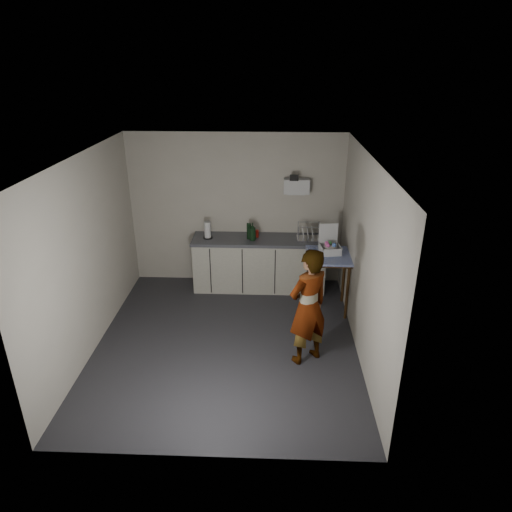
{
  "coord_description": "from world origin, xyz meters",
  "views": [
    {
      "loc": [
        0.63,
        -5.36,
        3.71
      ],
      "look_at": [
        0.39,
        0.45,
        1.14
      ],
      "focal_mm": 32.0,
      "sensor_mm": 36.0,
      "label": 1
    }
  ],
  "objects_px": {
    "side_table": "(330,262)",
    "standing_man": "(308,307)",
    "soda_can": "(257,234)",
    "dish_rack": "(308,236)",
    "soap_bottle": "(253,232)",
    "dark_bottle": "(249,231)",
    "kitchen_counter": "(259,265)",
    "bakery_box": "(330,247)",
    "paper_towel": "(208,230)"
  },
  "relations": [
    {
      "from": "kitchen_counter",
      "to": "bakery_box",
      "type": "relative_size",
      "value": 5.36
    },
    {
      "from": "soda_can",
      "to": "dish_rack",
      "type": "xyz_separation_m",
      "value": [
        0.85,
        -0.06,
        -0.0
      ]
    },
    {
      "from": "standing_man",
      "to": "dish_rack",
      "type": "distance_m",
      "value": 2.04
    },
    {
      "from": "soda_can",
      "to": "dark_bottle",
      "type": "height_order",
      "value": "dark_bottle"
    },
    {
      "from": "dark_bottle",
      "to": "soap_bottle",
      "type": "bearing_deg",
      "value": -47.34
    },
    {
      "from": "dish_rack",
      "to": "bakery_box",
      "type": "bearing_deg",
      "value": -64.59
    },
    {
      "from": "paper_towel",
      "to": "bakery_box",
      "type": "height_order",
      "value": "bakery_box"
    },
    {
      "from": "soap_bottle",
      "to": "paper_towel",
      "type": "height_order",
      "value": "soap_bottle"
    },
    {
      "from": "kitchen_counter",
      "to": "bakery_box",
      "type": "xyz_separation_m",
      "value": [
        1.1,
        -0.61,
        0.61
      ]
    },
    {
      "from": "soda_can",
      "to": "bakery_box",
      "type": "xyz_separation_m",
      "value": [
        1.14,
        -0.66,
        0.06
      ]
    },
    {
      "from": "side_table",
      "to": "soap_bottle",
      "type": "height_order",
      "value": "soap_bottle"
    },
    {
      "from": "kitchen_counter",
      "to": "soda_can",
      "type": "bearing_deg",
      "value": 128.83
    },
    {
      "from": "standing_man",
      "to": "dish_rack",
      "type": "bearing_deg",
      "value": -128.21
    },
    {
      "from": "soap_bottle",
      "to": "soda_can",
      "type": "bearing_deg",
      "value": 65.79
    },
    {
      "from": "bakery_box",
      "to": "kitchen_counter",
      "type": "bearing_deg",
      "value": 142.7
    },
    {
      "from": "side_table",
      "to": "soap_bottle",
      "type": "xyz_separation_m",
      "value": [
        -1.21,
        0.62,
        0.24
      ]
    },
    {
      "from": "standing_man",
      "to": "soap_bottle",
      "type": "relative_size",
      "value": 5.31
    },
    {
      "from": "side_table",
      "to": "soda_can",
      "type": "bearing_deg",
      "value": 148.5
    },
    {
      "from": "soap_bottle",
      "to": "bakery_box",
      "type": "distance_m",
      "value": 1.31
    },
    {
      "from": "side_table",
      "to": "dish_rack",
      "type": "height_order",
      "value": "dish_rack"
    },
    {
      "from": "standing_man",
      "to": "soap_bottle",
      "type": "distance_m",
      "value": 2.12
    },
    {
      "from": "soda_can",
      "to": "dark_bottle",
      "type": "relative_size",
      "value": 0.46
    },
    {
      "from": "side_table",
      "to": "dark_bottle",
      "type": "xyz_separation_m",
      "value": [
        -1.27,
        0.68,
        0.23
      ]
    },
    {
      "from": "side_table",
      "to": "soda_can",
      "type": "xyz_separation_m",
      "value": [
        -1.14,
        0.76,
        0.15
      ]
    },
    {
      "from": "kitchen_counter",
      "to": "soda_can",
      "type": "relative_size",
      "value": 18.0
    },
    {
      "from": "standing_man",
      "to": "bakery_box",
      "type": "bearing_deg",
      "value": -140.77
    },
    {
      "from": "bakery_box",
      "to": "paper_towel",
      "type": "bearing_deg",
      "value": 154.83
    },
    {
      "from": "paper_towel",
      "to": "dish_rack",
      "type": "relative_size",
      "value": 0.74
    },
    {
      "from": "soap_bottle",
      "to": "dish_rack",
      "type": "bearing_deg",
      "value": 4.95
    },
    {
      "from": "standing_man",
      "to": "paper_towel",
      "type": "xyz_separation_m",
      "value": [
        -1.55,
        2.02,
        0.25
      ]
    },
    {
      "from": "dish_rack",
      "to": "soap_bottle",
      "type": "bearing_deg",
      "value": -175.05
    },
    {
      "from": "standing_man",
      "to": "bakery_box",
      "type": "distance_m",
      "value": 1.5
    },
    {
      "from": "soda_can",
      "to": "dish_rack",
      "type": "relative_size",
      "value": 0.32
    },
    {
      "from": "standing_man",
      "to": "soda_can",
      "type": "distance_m",
      "value": 2.22
    },
    {
      "from": "side_table",
      "to": "soap_bottle",
      "type": "bearing_deg",
      "value": 154.88
    },
    {
      "from": "side_table",
      "to": "bakery_box",
      "type": "bearing_deg",
      "value": 94.64
    },
    {
      "from": "soda_can",
      "to": "paper_towel",
      "type": "height_order",
      "value": "paper_towel"
    },
    {
      "from": "paper_towel",
      "to": "bakery_box",
      "type": "xyz_separation_m",
      "value": [
        1.96,
        -0.59,
        -0.01
      ]
    },
    {
      "from": "dark_bottle",
      "to": "dish_rack",
      "type": "xyz_separation_m",
      "value": [
        0.98,
        0.01,
        -0.07
      ]
    },
    {
      "from": "standing_man",
      "to": "dark_bottle",
      "type": "xyz_separation_m",
      "value": [
        -0.85,
        2.02,
        0.25
      ]
    },
    {
      "from": "side_table",
      "to": "paper_towel",
      "type": "height_order",
      "value": "paper_towel"
    },
    {
      "from": "side_table",
      "to": "dish_rack",
      "type": "distance_m",
      "value": 0.77
    },
    {
      "from": "paper_towel",
      "to": "bakery_box",
      "type": "bearing_deg",
      "value": -16.91
    },
    {
      "from": "side_table",
      "to": "standing_man",
      "type": "bearing_deg",
      "value": -105.32
    },
    {
      "from": "dish_rack",
      "to": "paper_towel",
      "type": "bearing_deg",
      "value": -179.67
    },
    {
      "from": "soap_bottle",
      "to": "soda_can",
      "type": "height_order",
      "value": "soap_bottle"
    },
    {
      "from": "dark_bottle",
      "to": "bakery_box",
      "type": "height_order",
      "value": "bakery_box"
    },
    {
      "from": "paper_towel",
      "to": "bakery_box",
      "type": "distance_m",
      "value": 2.04
    },
    {
      "from": "side_table",
      "to": "standing_man",
      "type": "distance_m",
      "value": 1.4
    },
    {
      "from": "side_table",
      "to": "paper_towel",
      "type": "bearing_deg",
      "value": 162.63
    }
  ]
}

